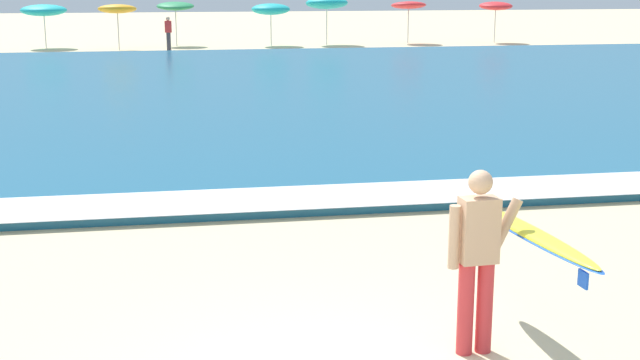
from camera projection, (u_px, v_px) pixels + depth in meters
sea at (215, 90)px, 25.81m from camera, size 120.00×28.00×0.14m
surf_foam at (265, 199)px, 12.95m from camera, size 120.00×1.42×0.01m
surfer_with_board at (500, 245)px, 7.82m from camera, size 0.97×2.55×1.73m
beach_umbrella_1 at (44, 10)px, 41.39m from camera, size 2.17×2.18×2.10m
beach_umbrella_2 at (117, 9)px, 40.28m from camera, size 1.79×1.81×2.19m
beach_umbrella_3 at (175, 6)px, 42.76m from camera, size 1.84×1.87×2.22m
beach_umbrella_4 at (271, 9)px, 42.90m from camera, size 1.92×1.92×2.09m
beach_umbrella_5 at (327, 3)px, 43.42m from camera, size 2.13×2.16×2.45m
beach_umbrella_6 at (409, 5)px, 44.44m from camera, size 1.80×1.83×2.21m
beach_umbrella_7 at (496, 6)px, 44.93m from camera, size 1.72×1.74×2.14m
beachgoer_near_row_left at (168, 32)px, 40.31m from camera, size 0.32×0.20×1.58m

